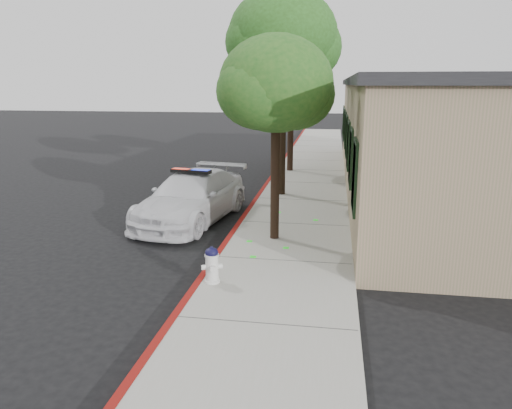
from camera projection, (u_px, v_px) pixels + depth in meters
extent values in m
plane|color=black|center=(213.00, 262.00, 11.19)|extent=(120.00, 120.00, 0.00)
cube|color=#98978A|center=(293.00, 226.00, 13.80)|extent=(3.20, 60.00, 0.15)
cube|color=maroon|center=(240.00, 223.00, 14.03)|extent=(0.14, 60.00, 0.16)
cube|color=#9B7E66|center=(441.00, 139.00, 18.29)|extent=(7.00, 20.00, 4.00)
cube|color=black|center=(447.00, 81.00, 17.77)|extent=(7.30, 20.30, 0.24)
cube|color=black|center=(355.00, 176.00, 11.18)|extent=(0.08, 1.48, 1.68)
cube|color=black|center=(351.00, 157.00, 14.06)|extent=(0.08, 1.48, 1.68)
cube|color=black|center=(348.00, 145.00, 16.93)|extent=(0.08, 1.48, 1.68)
cube|color=black|center=(346.00, 136.00, 19.80)|extent=(0.08, 1.48, 1.68)
cube|color=black|center=(345.00, 129.00, 22.67)|extent=(0.08, 1.48, 1.68)
cube|color=black|center=(344.00, 124.00, 25.55)|extent=(0.08, 1.48, 1.68)
cube|color=black|center=(343.00, 120.00, 28.42)|extent=(0.08, 1.48, 1.68)
imported|color=silver|center=(192.00, 197.00, 14.41)|extent=(2.83, 5.32, 1.47)
cube|color=black|center=(191.00, 171.00, 14.22)|extent=(1.23, 0.47, 0.10)
cube|color=red|center=(181.00, 170.00, 14.32)|extent=(0.55, 0.32, 0.11)
cube|color=#0D23EC|center=(201.00, 172.00, 14.12)|extent=(0.55, 0.32, 0.11)
cylinder|color=silver|center=(212.00, 281.00, 9.69)|extent=(0.31, 0.31, 0.05)
cylinder|color=silver|center=(212.00, 268.00, 9.62)|extent=(0.26, 0.26, 0.50)
cylinder|color=silver|center=(212.00, 255.00, 9.56)|extent=(0.29, 0.29, 0.04)
ellipsoid|color=black|center=(212.00, 253.00, 9.54)|extent=(0.26, 0.26, 0.20)
cylinder|color=black|center=(212.00, 248.00, 9.52)|extent=(0.06, 0.06, 0.05)
cylinder|color=silver|center=(204.00, 267.00, 9.59)|extent=(0.14, 0.13, 0.10)
cylinder|color=silver|center=(220.00, 266.00, 9.65)|extent=(0.14, 0.13, 0.10)
cylinder|color=silver|center=(213.00, 269.00, 9.47)|extent=(0.16, 0.15, 0.13)
cylinder|color=black|center=(275.00, 179.00, 12.12)|extent=(0.22, 0.22, 3.11)
ellipsoid|color=#1D5219|center=(276.00, 84.00, 11.56)|extent=(2.76, 2.76, 2.35)
ellipsoid|color=#1D5219|center=(293.00, 94.00, 11.87)|extent=(2.07, 2.07, 1.76)
ellipsoid|color=#1D5219|center=(262.00, 91.00, 11.35)|extent=(2.16, 2.16, 1.84)
cylinder|color=black|center=(281.00, 133.00, 16.99)|extent=(0.31, 0.31, 4.40)
ellipsoid|color=#254B17|center=(283.00, 35.00, 16.20)|extent=(3.69, 3.69, 3.13)
ellipsoid|color=#254B17|center=(298.00, 47.00, 16.51)|extent=(2.97, 2.97, 2.53)
ellipsoid|color=#254B17|center=(267.00, 43.00, 16.15)|extent=(2.85, 2.85, 2.43)
cylinder|color=black|center=(291.00, 131.00, 21.85)|extent=(0.27, 0.27, 3.64)
ellipsoid|color=#1A5219|center=(292.00, 68.00, 21.18)|extent=(3.12, 3.12, 2.65)
ellipsoid|color=#1A5219|center=(304.00, 75.00, 21.36)|extent=(2.39, 2.39, 2.03)
ellipsoid|color=#1A5219|center=(284.00, 73.00, 20.99)|extent=(2.49, 2.49, 2.12)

